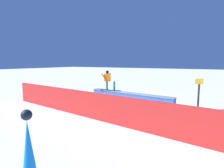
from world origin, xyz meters
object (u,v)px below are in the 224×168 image
object	(u,v)px
snowboarder	(108,80)
background_skier_right	(29,159)
grind_box	(129,98)
trail_marker	(199,93)

from	to	relation	value
snowboarder	background_skier_right	bearing A→B (deg)	112.75
snowboarder	background_skier_right	xyz separation A→B (m)	(-3.62, 8.63, -0.58)
grind_box	trail_marker	world-z (taller)	trail_marker
background_skier_right	trail_marker	distance (m)	9.05
snowboarder	trail_marker	xyz separation A→B (m)	(-5.69, -0.19, -0.46)
snowboarder	background_skier_right	world-z (taller)	snowboarder
grind_box	snowboarder	bearing A→B (deg)	-4.91
snowboarder	background_skier_right	distance (m)	9.37
background_skier_right	trail_marker	bearing A→B (deg)	-103.24
grind_box	snowboarder	size ratio (longest dim) A/B	3.81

